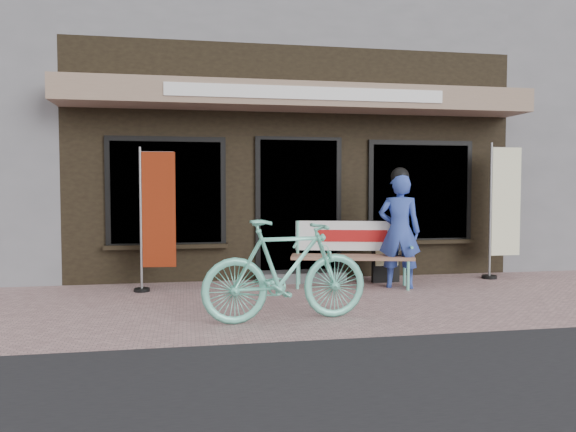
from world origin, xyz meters
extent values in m
plane|color=tan|center=(0.00, 0.00, 0.00)|extent=(70.00, 70.00, 0.00)
cube|color=black|center=(0.00, 5.00, 1.80)|extent=(7.00, 6.00, 3.60)
cube|color=slate|center=(0.00, 5.00, 4.80)|extent=(7.00, 6.00, 2.40)
cube|color=gray|center=(0.00, 1.65, 2.75)|extent=(7.00, 0.80, 0.35)
cube|color=white|center=(0.00, 1.24, 2.75)|extent=(4.00, 0.02, 0.18)
cube|color=black|center=(0.00, 1.98, 1.10)|extent=(1.20, 0.06, 2.10)
cube|color=black|center=(0.00, 1.97, 1.10)|extent=(1.35, 0.04, 2.20)
cube|color=black|center=(-2.00, 1.98, 1.35)|extent=(1.60, 0.06, 1.50)
cube|color=black|center=(2.00, 1.98, 1.35)|extent=(1.60, 0.06, 1.50)
cube|color=black|center=(-2.00, 1.97, 1.35)|extent=(1.75, 0.04, 1.65)
cube|color=black|center=(2.00, 1.97, 1.35)|extent=(1.75, 0.04, 1.65)
cube|color=black|center=(-2.00, 1.92, 0.55)|extent=(1.80, 0.18, 0.06)
cube|color=black|center=(2.00, 1.92, 0.55)|extent=(1.80, 0.18, 0.06)
cube|color=#59595B|center=(0.00, 1.75, 0.07)|extent=(1.30, 0.45, 0.15)
cylinder|color=#6ED7B9|center=(-0.19, 1.13, 0.20)|extent=(0.05, 0.05, 0.40)
cylinder|color=#6ED7B9|center=(-0.09, 1.50, 0.20)|extent=(0.05, 0.05, 0.40)
cylinder|color=#6ED7B9|center=(1.30, 0.75, 0.20)|extent=(0.05, 0.05, 0.40)
cylinder|color=#6ED7B9|center=(1.40, 1.12, 0.20)|extent=(0.05, 0.05, 0.40)
cube|color=#976952|center=(0.61, 1.13, 0.43)|extent=(1.78, 0.85, 0.05)
cylinder|color=#6ED7B9|center=(-0.11, 1.51, 0.67)|extent=(0.05, 0.05, 0.53)
cylinder|color=#6ED7B9|center=(1.41, 1.12, 0.67)|extent=(0.05, 0.05, 0.53)
cube|color=white|center=(0.66, 1.33, 0.72)|extent=(1.59, 0.44, 0.43)
cube|color=#B21414|center=(0.65, 1.31, 0.72)|extent=(1.01, 0.27, 0.17)
cylinder|color=#6ED7B9|center=(-0.18, 1.33, 0.59)|extent=(0.14, 0.42, 0.04)
cylinder|color=#6ED7B9|center=(1.39, 0.93, 0.59)|extent=(0.14, 0.42, 0.04)
imported|color=#314AAA|center=(1.26, 0.98, 0.80)|extent=(0.69, 0.57, 1.61)
sphere|color=black|center=(1.26, 0.98, 1.58)|extent=(0.34, 0.34, 0.26)
imported|color=#6ED7B9|center=(-0.68, -0.69, 0.55)|extent=(1.86, 0.71, 1.09)
cylinder|color=gray|center=(-2.32, 1.32, 0.99)|extent=(0.04, 0.04, 1.97)
cylinder|color=gray|center=(-2.10, 1.30, 1.90)|extent=(0.45, 0.06, 0.02)
cube|color=maroon|center=(-2.08, 1.30, 1.12)|extent=(0.45, 0.07, 1.57)
cylinder|color=black|center=(-2.32, 1.32, 0.02)|extent=(0.23, 0.23, 0.04)
cylinder|color=gray|center=(2.94, 1.47, 1.06)|extent=(0.03, 0.03, 2.11)
cylinder|color=gray|center=(3.18, 1.47, 2.04)|extent=(0.48, 0.03, 0.02)
cube|color=#F4F3C8|center=(3.20, 1.47, 1.20)|extent=(0.48, 0.03, 1.68)
cylinder|color=black|center=(2.94, 1.47, 0.02)|extent=(0.23, 0.23, 0.05)
cube|color=black|center=(1.22, 1.43, 0.42)|extent=(0.42, 0.08, 0.84)
cube|color=beige|center=(1.22, 1.39, 0.51)|extent=(0.35, 0.03, 0.51)
camera|label=1|loc=(-1.71, -6.53, 1.44)|focal=35.00mm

